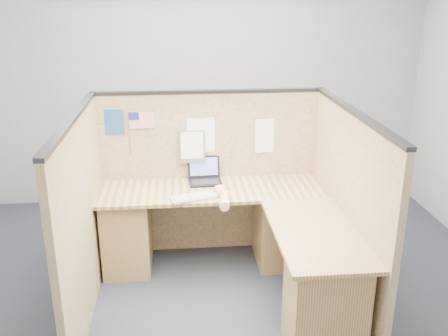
{
  "coord_description": "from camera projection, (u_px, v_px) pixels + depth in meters",
  "views": [
    {
      "loc": [
        -0.28,
        -3.31,
        2.34
      ],
      "look_at": [
        0.09,
        0.5,
        0.98
      ],
      "focal_mm": 40.0,
      "sensor_mm": 36.0,
      "label": 1
    }
  ],
  "objects": [
    {
      "name": "wall_back",
      "position": [
        201.0,
        81.0,
        5.55
      ],
      "size": [
        5.0,
        0.0,
        5.0
      ],
      "primitive_type": "plane",
      "rotation": [
        1.57,
        0.0,
        0.0
      ],
      "color": "gray",
      "rests_on": "floor"
    },
    {
      "name": "laptop",
      "position": [
        205.0,
        176.0,
        4.46
      ],
      "size": [
        0.3,
        0.29,
        0.21
      ],
      "rotation": [
        0.0,
        0.0,
        0.05
      ],
      "color": "black",
      "rests_on": "l_desk"
    },
    {
      "name": "paper_left",
      "position": [
        201.0,
        135.0,
        4.44
      ],
      "size": [
        0.25,
        0.01,
        0.31
      ],
      "primitive_type": "cube",
      "rotation": [
        0.0,
        0.0,
        0.03
      ],
      "color": "white",
      "rests_on": "cubicle_partitions"
    },
    {
      "name": "l_desk",
      "position": [
        239.0,
        244.0,
        4.06
      ],
      "size": [
        1.95,
        1.75,
        0.73
      ],
      "color": "brown",
      "rests_on": "floor"
    },
    {
      "name": "file_holder",
      "position": [
        192.0,
        146.0,
        4.43
      ],
      "size": [
        0.23,
        0.05,
        0.29
      ],
      "color": "slate",
      "rests_on": "cubicle_partitions"
    },
    {
      "name": "american_flag",
      "position": [
        139.0,
        122.0,
        4.33
      ],
      "size": [
        0.23,
        0.01,
        0.39
      ],
      "color": "olive",
      "rests_on": "cubicle_partitions"
    },
    {
      "name": "hand_forearm",
      "position": [
        223.0,
        197.0,
        4.03
      ],
      "size": [
        0.12,
        0.42,
        0.09
      ],
      "color": "tan",
      "rests_on": "l_desk"
    },
    {
      "name": "paper_right",
      "position": [
        268.0,
        136.0,
        4.5
      ],
      "size": [
        0.24,
        0.04,
        0.31
      ],
      "primitive_type": "cube",
      "rotation": [
        0.0,
        0.0,
        0.14
      ],
      "color": "white",
      "rests_on": "cubicle_partitions"
    },
    {
      "name": "blue_poster",
      "position": [
        114.0,
        122.0,
        4.32
      ],
      "size": [
        0.17,
        0.01,
        0.22
      ],
      "primitive_type": "cube",
      "rotation": [
        0.0,
        0.0,
        -0.05
      ],
      "color": "navy",
      "rests_on": "cubicle_partitions"
    },
    {
      "name": "floor",
      "position": [
        219.0,
        307.0,
        3.91
      ],
      "size": [
        5.0,
        5.0,
        0.0
      ],
      "primitive_type": "plane",
      "color": "#1F212C",
      "rests_on": "ground"
    },
    {
      "name": "mouse",
      "position": [
        220.0,
        192.0,
        4.18
      ],
      "size": [
        0.13,
        0.09,
        0.05
      ],
      "primitive_type": "ellipsoid",
      "rotation": [
        0.0,
        0.0,
        0.15
      ],
      "color": "silver",
      "rests_on": "l_desk"
    },
    {
      "name": "keyboard",
      "position": [
        196.0,
        197.0,
        4.09
      ],
      "size": [
        0.45,
        0.26,
        0.03
      ],
      "rotation": [
        0.0,
        0.0,
        0.3
      ],
      "color": "gray",
      "rests_on": "l_desk"
    },
    {
      "name": "cubicle_partitions",
      "position": [
        214.0,
        196.0,
        4.05
      ],
      "size": [
        2.06,
        1.83,
        1.53
      ],
      "color": "brown",
      "rests_on": "floor"
    }
  ]
}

